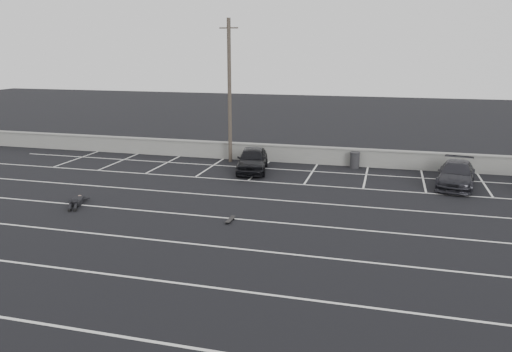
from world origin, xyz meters
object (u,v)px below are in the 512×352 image
(trash_bin, at_px, (355,160))
(skateboard, at_px, (230,220))
(utility_pole, at_px, (230,91))
(car_left, at_px, (252,159))
(car_right, at_px, (456,174))
(person, at_px, (77,198))

(trash_bin, bearing_deg, skateboard, -111.02)
(skateboard, bearing_deg, utility_pole, 108.53)
(utility_pole, distance_m, trash_bin, 8.49)
(car_left, relative_size, trash_bin, 4.29)
(trash_bin, height_order, skateboard, trash_bin)
(car_right, bearing_deg, person, -146.34)
(utility_pole, bearing_deg, trash_bin, 2.34)
(car_left, distance_m, trash_bin, 6.06)
(utility_pole, bearing_deg, person, -111.89)
(utility_pole, height_order, skateboard, utility_pole)
(car_left, bearing_deg, skateboard, -91.14)
(car_left, relative_size, car_right, 0.95)
(car_left, bearing_deg, car_right, -12.72)
(car_right, bearing_deg, trash_bin, 161.86)
(car_left, bearing_deg, trash_bin, 12.14)
(car_left, distance_m, skateboard, 8.67)
(car_right, relative_size, utility_pole, 0.50)
(person, bearing_deg, car_left, 30.22)
(car_left, height_order, trash_bin, car_left)
(trash_bin, distance_m, skateboard, 11.65)
(car_left, bearing_deg, person, -137.41)
(car_right, relative_size, trash_bin, 4.54)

